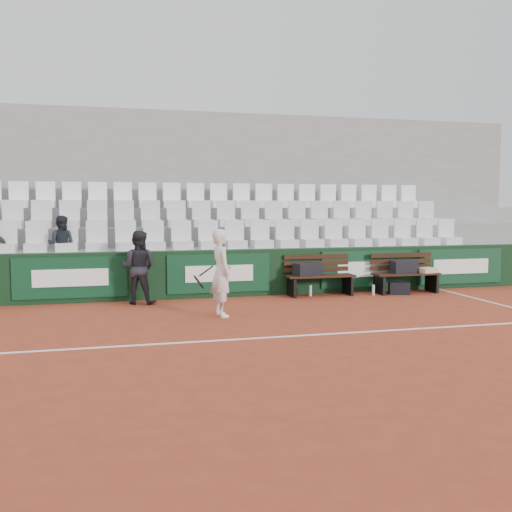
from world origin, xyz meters
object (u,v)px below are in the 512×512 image
(sports_bag_ground, at_px, (399,288))
(sports_bag_left, at_px, (308,269))
(bench_right, at_px, (406,283))
(water_bottle_far, at_px, (373,290))
(ball_kid, at_px, (138,267))
(spectator_c, at_px, (61,223))
(water_bottle_near, at_px, (310,291))
(bench_left, at_px, (320,285))
(sports_bag_right, at_px, (404,267))
(tennis_player, at_px, (221,273))

(sports_bag_ground, bearing_deg, sports_bag_left, 172.15)
(bench_right, xyz_separation_m, water_bottle_far, (-0.85, -0.12, -0.11))
(ball_kid, distance_m, spectator_c, 2.02)
(sports_bag_left, relative_size, water_bottle_far, 2.72)
(ball_kid, bearing_deg, water_bottle_near, -157.25)
(bench_right, bearing_deg, bench_left, 176.61)
(bench_right, distance_m, sports_bag_right, 0.37)
(bench_right, bearing_deg, sports_bag_ground, -150.58)
(sports_bag_ground, xyz_separation_m, ball_kid, (-5.62, 0.18, 0.60))
(tennis_player, bearing_deg, sports_bag_right, 20.34)
(bench_right, bearing_deg, water_bottle_far, -172.00)
(bench_right, height_order, water_bottle_far, bench_right)
(spectator_c, bearing_deg, tennis_player, 150.79)
(tennis_player, bearing_deg, bench_right, 19.85)
(water_bottle_far, bearing_deg, water_bottle_near, 170.80)
(sports_bag_ground, bearing_deg, water_bottle_near, 173.24)
(water_bottle_near, relative_size, ball_kid, 0.16)
(bench_right, xyz_separation_m, water_bottle_near, (-2.22, 0.10, -0.11))
(sports_bag_ground, distance_m, water_bottle_near, 2.00)
(bench_right, relative_size, water_bottle_far, 6.55)
(water_bottle_near, distance_m, water_bottle_far, 1.39)
(water_bottle_near, distance_m, ball_kid, 3.69)
(water_bottle_near, bearing_deg, spectator_c, 169.56)
(water_bottle_near, xyz_separation_m, spectator_c, (-5.16, 0.95, 1.48))
(tennis_player, distance_m, spectator_c, 4.01)
(bench_right, height_order, tennis_player, tennis_player)
(sports_bag_right, distance_m, ball_kid, 5.82)
(bench_left, xyz_separation_m, water_bottle_near, (-0.23, -0.01, -0.11))
(ball_kid, bearing_deg, bench_right, -158.60)
(bench_left, relative_size, water_bottle_near, 6.33)
(bench_right, relative_size, sports_bag_ground, 3.42)
(bench_left, bearing_deg, sports_bag_right, -2.55)
(sports_bag_ground, relative_size, spectator_c, 0.37)
(bench_left, distance_m, spectator_c, 5.64)
(sports_bag_right, xyz_separation_m, ball_kid, (-5.82, 0.02, 0.14))
(bench_right, distance_m, sports_bag_ground, 0.28)
(bench_right, bearing_deg, tennis_player, -160.15)
(sports_bag_ground, xyz_separation_m, water_bottle_far, (-0.61, 0.01, -0.02))
(water_bottle_near, relative_size, tennis_player, 0.15)
(sports_bag_right, height_order, water_bottle_far, sports_bag_right)
(water_bottle_far, bearing_deg, tennis_player, -157.61)
(bench_right, relative_size, ball_kid, 1.03)
(bench_left, height_order, spectator_c, spectator_c)
(water_bottle_near, distance_m, spectator_c, 5.45)
(sports_bag_right, distance_m, water_bottle_far, 0.95)
(water_bottle_near, bearing_deg, tennis_player, -142.86)
(sports_bag_left, height_order, sports_bag_ground, sports_bag_left)
(sports_bag_ground, bearing_deg, bench_right, 29.42)
(sports_bag_ground, xyz_separation_m, tennis_player, (-4.28, -1.50, 0.64))
(sports_bag_left, height_order, tennis_player, tennis_player)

